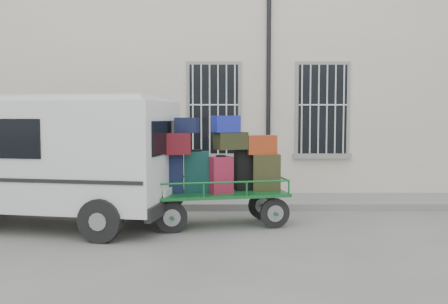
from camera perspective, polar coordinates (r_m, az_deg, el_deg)
ground at (r=9.67m, az=0.99°, el=-8.27°), size 80.00×80.00×0.00m
building at (r=14.97m, az=0.52°, el=7.62°), size 24.00×5.15×6.00m
sidewalk at (r=11.81m, az=0.74°, el=-5.65°), size 24.00×1.70×0.15m
luggage_cart at (r=9.42m, az=-0.59°, el=-2.21°), size 2.97×1.59×2.08m
van at (r=9.94m, az=-19.88°, el=-0.04°), size 5.12×2.89×2.44m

